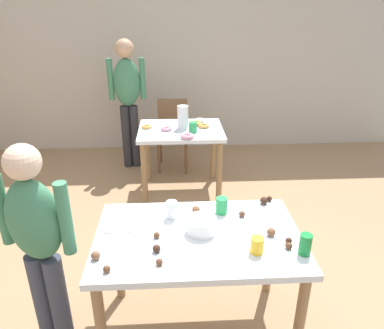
% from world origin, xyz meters
% --- Properties ---
extents(ground_plane, '(6.40, 6.40, 0.00)m').
position_xyz_m(ground_plane, '(0.00, 0.00, 0.00)').
color(ground_plane, '#9E7A56').
extents(wall_back, '(6.40, 0.10, 2.60)m').
position_xyz_m(wall_back, '(0.00, 3.20, 1.30)').
color(wall_back, '#BCB2A3').
rests_on(wall_back, ground_plane).
extents(dining_table_near, '(1.21, 0.77, 0.75)m').
position_xyz_m(dining_table_near, '(-0.02, -0.22, 0.65)').
color(dining_table_near, silver).
rests_on(dining_table_near, ground_plane).
extents(dining_table_far, '(0.90, 0.72, 0.75)m').
position_xyz_m(dining_table_far, '(-0.07, 1.73, 0.62)').
color(dining_table_far, silver).
rests_on(dining_table_far, ground_plane).
extents(chair_far_table, '(0.42, 0.42, 0.87)m').
position_xyz_m(chair_far_table, '(-0.16, 2.45, 0.50)').
color(chair_far_table, brown).
rests_on(chair_far_table, ground_plane).
extents(person_girl_near, '(0.45, 0.28, 1.37)m').
position_xyz_m(person_girl_near, '(-0.91, -0.31, 0.81)').
color(person_girl_near, '#383D4C').
rests_on(person_girl_near, ground_plane).
extents(person_adult_far, '(0.45, 0.23, 1.61)m').
position_xyz_m(person_adult_far, '(-0.70, 2.47, 0.97)').
color(person_adult_far, '#28282D').
rests_on(person_adult_far, ground_plane).
extents(mixing_bowl, '(0.18, 0.18, 0.09)m').
position_xyz_m(mixing_bowl, '(0.00, -0.19, 0.79)').
color(mixing_bowl, white).
rests_on(mixing_bowl, dining_table_near).
extents(soda_can, '(0.07, 0.07, 0.12)m').
position_xyz_m(soda_can, '(0.54, -0.43, 0.81)').
color(soda_can, '#198438').
rests_on(soda_can, dining_table_near).
extents(fork_near, '(0.17, 0.02, 0.01)m').
position_xyz_m(fork_near, '(-0.50, -0.17, 0.75)').
color(fork_near, silver).
rests_on(fork_near, dining_table_near).
extents(cup_near_0, '(0.07, 0.07, 0.09)m').
position_xyz_m(cup_near_0, '(0.28, -0.40, 0.80)').
color(cup_near_0, yellow).
rests_on(cup_near_0, dining_table_near).
extents(cup_near_1, '(0.07, 0.07, 0.11)m').
position_xyz_m(cup_near_1, '(-0.17, -0.02, 0.81)').
color(cup_near_1, white).
rests_on(cup_near_1, dining_table_near).
extents(cup_near_2, '(0.07, 0.07, 0.11)m').
position_xyz_m(cup_near_2, '(0.15, 0.01, 0.80)').
color(cup_near_2, green).
rests_on(cup_near_2, dining_table_near).
extents(cake_ball_0, '(0.05, 0.05, 0.05)m').
position_xyz_m(cake_ball_0, '(0.45, 0.11, 0.78)').
color(cake_ball_0, '#3D2319').
rests_on(cake_ball_0, dining_table_near).
extents(cake_ball_1, '(0.04, 0.04, 0.04)m').
position_xyz_m(cake_ball_1, '(-0.51, -0.52, 0.77)').
color(cake_ball_1, brown).
rests_on(cake_ball_1, dining_table_near).
extents(cake_ball_2, '(0.04, 0.04, 0.04)m').
position_xyz_m(cake_ball_2, '(0.48, -0.33, 0.77)').
color(cake_ball_2, '#3D2319').
rests_on(cake_ball_2, dining_table_near).
extents(cake_ball_3, '(0.04, 0.04, 0.04)m').
position_xyz_m(cake_ball_3, '(-0.26, -0.24, 0.77)').
color(cake_ball_3, brown).
rests_on(cake_ball_3, dining_table_near).
extents(cake_ball_4, '(0.04, 0.04, 0.04)m').
position_xyz_m(cake_ball_4, '(-0.24, -0.48, 0.77)').
color(cake_ball_4, brown).
rests_on(cake_ball_4, dining_table_near).
extents(cake_ball_5, '(0.04, 0.04, 0.04)m').
position_xyz_m(cake_ball_5, '(-0.26, -0.37, 0.77)').
color(cake_ball_5, '#3D2319').
rests_on(cake_ball_5, dining_table_near).
extents(cake_ball_6, '(0.05, 0.05, 0.05)m').
position_xyz_m(cake_ball_6, '(-0.58, -0.41, 0.77)').
color(cake_ball_6, brown).
rests_on(cake_ball_6, dining_table_near).
extents(cake_ball_7, '(0.05, 0.05, 0.05)m').
position_xyz_m(cake_ball_7, '(-0.02, 0.02, 0.78)').
color(cake_ball_7, brown).
rests_on(cake_ball_7, dining_table_near).
extents(cake_ball_8, '(0.04, 0.04, 0.04)m').
position_xyz_m(cake_ball_8, '(0.47, -0.38, 0.77)').
color(cake_ball_8, brown).
rests_on(cake_ball_8, dining_table_near).
extents(cake_ball_9, '(0.04, 0.04, 0.04)m').
position_xyz_m(cake_ball_9, '(0.49, 0.15, 0.77)').
color(cake_ball_9, '#3D2319').
rests_on(cake_ball_9, dining_table_near).
extents(cake_ball_10, '(0.05, 0.05, 0.05)m').
position_xyz_m(cake_ball_10, '(0.40, -0.25, 0.78)').
color(cake_ball_10, brown).
rests_on(cake_ball_10, dining_table_near).
extents(cake_ball_11, '(0.04, 0.04, 0.04)m').
position_xyz_m(cake_ball_11, '(0.27, -0.04, 0.77)').
color(cake_ball_11, brown).
rests_on(cake_ball_11, dining_table_near).
extents(pitcher_far, '(0.12, 0.12, 0.25)m').
position_xyz_m(pitcher_far, '(-0.05, 1.75, 0.87)').
color(pitcher_far, white).
rests_on(pitcher_far, dining_table_far).
extents(cup_far_0, '(0.07, 0.07, 0.10)m').
position_xyz_m(cup_far_0, '(-0.04, 2.04, 0.80)').
color(cup_far_0, white).
rests_on(cup_far_0, dining_table_far).
extents(cup_far_1, '(0.08, 0.08, 0.11)m').
position_xyz_m(cup_far_1, '(0.05, 1.61, 0.81)').
color(cup_far_1, green).
rests_on(cup_far_1, dining_table_far).
extents(donut_far_0, '(0.11, 0.11, 0.03)m').
position_xyz_m(donut_far_0, '(-0.44, 1.77, 0.77)').
color(donut_far_0, gold).
rests_on(donut_far_0, dining_table_far).
extents(donut_far_1, '(0.14, 0.14, 0.04)m').
position_xyz_m(donut_far_1, '(-0.01, 1.44, 0.77)').
color(donut_far_1, pink).
rests_on(donut_far_1, dining_table_far).
extents(donut_far_2, '(0.11, 0.11, 0.03)m').
position_xyz_m(donut_far_2, '(0.15, 1.98, 0.77)').
color(donut_far_2, white).
rests_on(donut_far_2, dining_table_far).
extents(donut_far_3, '(0.12, 0.12, 0.03)m').
position_xyz_m(donut_far_3, '(0.18, 1.77, 0.77)').
color(donut_far_3, gold).
rests_on(donut_far_3, dining_table_far).
extents(donut_far_4, '(0.13, 0.13, 0.04)m').
position_xyz_m(donut_far_4, '(0.09, 1.86, 0.77)').
color(donut_far_4, gold).
rests_on(donut_far_4, dining_table_far).
extents(donut_far_5, '(0.12, 0.12, 0.03)m').
position_xyz_m(donut_far_5, '(-0.22, 1.69, 0.77)').
color(donut_far_5, pink).
rests_on(donut_far_5, dining_table_far).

